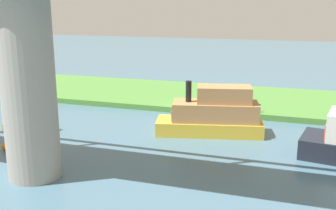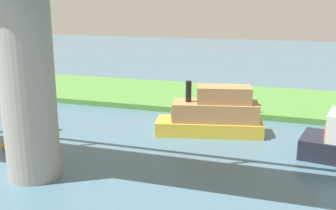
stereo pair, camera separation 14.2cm
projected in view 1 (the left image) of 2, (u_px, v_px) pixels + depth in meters
name	position (u px, v px, depth m)	size (l,w,h in m)	color
ground_plane	(198.00, 115.00, 34.96)	(160.00, 160.00, 0.00)	#476B7F
grassy_bank	(213.00, 98.00, 40.43)	(80.00, 12.00, 0.50)	#4C8438
bridge_pylon	(28.00, 87.00, 21.30)	(2.88, 2.88, 10.13)	#9E998E
person_on_bank	(204.00, 96.00, 36.75)	(0.46, 0.46, 1.39)	#2D334C
mooring_post	(259.00, 108.00, 33.86)	(0.20, 0.20, 0.72)	brown
skiff_small	(29.00, 125.00, 30.53)	(4.00, 1.73, 1.30)	gold
pontoon_yellow	(213.00, 115.00, 29.55)	(8.13, 4.23, 3.96)	gold
marker_buoy	(6.00, 147.00, 26.42)	(0.50, 0.50, 0.50)	orange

